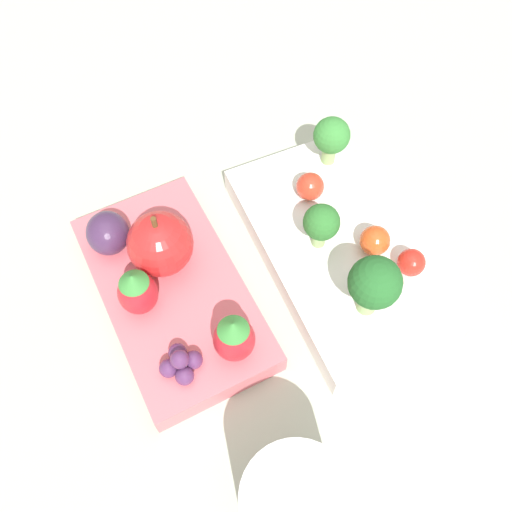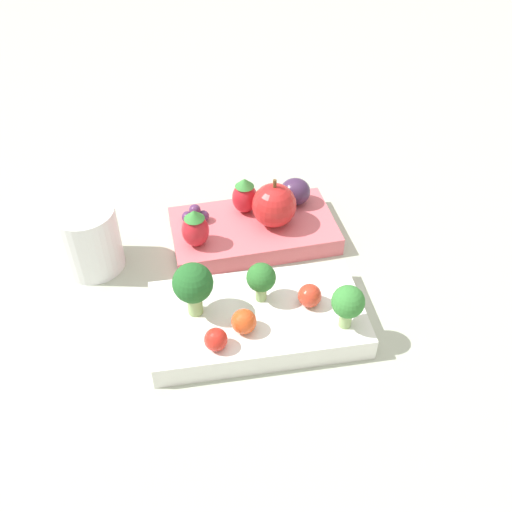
{
  "view_description": "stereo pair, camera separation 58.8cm",
  "coord_description": "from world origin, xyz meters",
  "px_view_note": "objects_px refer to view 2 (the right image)",
  "views": [
    {
      "loc": [
        0.22,
        -0.08,
        0.45
      ],
      "look_at": [
        -0.01,
        0.0,
        0.04
      ],
      "focal_mm": 40.0,
      "sensor_mm": 36.0,
      "label": 1
    },
    {
      "loc": [
        0.04,
        0.48,
        0.47
      ],
      "look_at": [
        -0.01,
        0.0,
        0.04
      ],
      "focal_mm": 40.0,
      "sensor_mm": 36.0,
      "label": 2
    }
  ],
  "objects_px": {
    "bento_box_savoury": "(259,319)",
    "bento_box_fruit": "(253,231)",
    "cherry_tomato_0": "(244,321)",
    "apple": "(274,205)",
    "cherry_tomato_2": "(216,339)",
    "broccoli_floret_1": "(193,285)",
    "cherry_tomato_1": "(310,296)",
    "broccoli_floret_2": "(261,279)",
    "drinking_cup": "(89,239)",
    "broccoli_floret_0": "(348,303)",
    "strawberry_1": "(243,196)",
    "strawberry_0": "(195,228)",
    "grape_cluster": "(195,215)",
    "plum": "(295,192)"
  },
  "relations": [
    {
      "from": "cherry_tomato_1",
      "to": "drinking_cup",
      "type": "distance_m",
      "value": 0.27
    },
    {
      "from": "bento_box_savoury",
      "to": "cherry_tomato_0",
      "type": "xyz_separation_m",
      "value": [
        0.02,
        0.02,
        0.03
      ]
    },
    {
      "from": "grape_cluster",
      "to": "cherry_tomato_2",
      "type": "bearing_deg",
      "value": 95.12
    },
    {
      "from": "bento_box_fruit",
      "to": "cherry_tomato_2",
      "type": "distance_m",
      "value": 0.2
    },
    {
      "from": "broccoli_floret_0",
      "to": "broccoli_floret_2",
      "type": "height_order",
      "value": "broccoli_floret_0"
    },
    {
      "from": "bento_box_savoury",
      "to": "cherry_tomato_2",
      "type": "bearing_deg",
      "value": 43.78
    },
    {
      "from": "cherry_tomato_0",
      "to": "apple",
      "type": "distance_m",
      "value": 0.18
    },
    {
      "from": "strawberry_0",
      "to": "bento_box_savoury",
      "type": "bearing_deg",
      "value": 119.04
    },
    {
      "from": "cherry_tomato_0",
      "to": "apple",
      "type": "relative_size",
      "value": 0.4
    },
    {
      "from": "drinking_cup",
      "to": "grape_cluster",
      "type": "bearing_deg",
      "value": -160.63
    },
    {
      "from": "bento_box_fruit",
      "to": "strawberry_1",
      "type": "relative_size",
      "value": 4.39
    },
    {
      "from": "cherry_tomato_1",
      "to": "apple",
      "type": "relative_size",
      "value": 0.39
    },
    {
      "from": "bento_box_fruit",
      "to": "cherry_tomato_1",
      "type": "bearing_deg",
      "value": 108.13
    },
    {
      "from": "strawberry_1",
      "to": "drinking_cup",
      "type": "bearing_deg",
      "value": 17.91
    },
    {
      "from": "cherry_tomato_0",
      "to": "grape_cluster",
      "type": "distance_m",
      "value": 0.19
    },
    {
      "from": "strawberry_1",
      "to": "cherry_tomato_2",
      "type": "bearing_deg",
      "value": 79.09
    },
    {
      "from": "cherry_tomato_0",
      "to": "apple",
      "type": "xyz_separation_m",
      "value": [
        -0.05,
        -0.17,
        0.01
      ]
    },
    {
      "from": "bento_box_fruit",
      "to": "grape_cluster",
      "type": "xyz_separation_m",
      "value": [
        0.07,
        -0.01,
        0.02
      ]
    },
    {
      "from": "bento_box_savoury",
      "to": "bento_box_fruit",
      "type": "xyz_separation_m",
      "value": [
        -0.01,
        -0.15,
        -0.0
      ]
    },
    {
      "from": "broccoli_floret_0",
      "to": "strawberry_0",
      "type": "xyz_separation_m",
      "value": [
        0.15,
        -0.14,
        -0.01
      ]
    },
    {
      "from": "bento_box_fruit",
      "to": "broccoli_floret_0",
      "type": "relative_size",
      "value": 4.19
    },
    {
      "from": "bento_box_fruit",
      "to": "grape_cluster",
      "type": "height_order",
      "value": "grape_cluster"
    },
    {
      "from": "grape_cluster",
      "to": "drinking_cup",
      "type": "distance_m",
      "value": 0.13
    },
    {
      "from": "apple",
      "to": "strawberry_0",
      "type": "bearing_deg",
      "value": 17.99
    },
    {
      "from": "broccoli_floret_1",
      "to": "apple",
      "type": "distance_m",
      "value": 0.17
    },
    {
      "from": "bento_box_fruit",
      "to": "broccoli_floret_2",
      "type": "distance_m",
      "value": 0.14
    },
    {
      "from": "broccoli_floret_1",
      "to": "cherry_tomato_1",
      "type": "distance_m",
      "value": 0.12
    },
    {
      "from": "broccoli_floret_2",
      "to": "cherry_tomato_2",
      "type": "height_order",
      "value": "broccoli_floret_2"
    },
    {
      "from": "cherry_tomato_0",
      "to": "strawberry_1",
      "type": "distance_m",
      "value": 0.2
    },
    {
      "from": "bento_box_fruit",
      "to": "cherry_tomato_2",
      "type": "bearing_deg",
      "value": 74.57
    },
    {
      "from": "broccoli_floret_1",
      "to": "strawberry_1",
      "type": "relative_size",
      "value": 1.3
    },
    {
      "from": "bento_box_fruit",
      "to": "apple",
      "type": "xyz_separation_m",
      "value": [
        -0.03,
        0.0,
        0.04
      ]
    },
    {
      "from": "cherry_tomato_0",
      "to": "drinking_cup",
      "type": "distance_m",
      "value": 0.22
    },
    {
      "from": "bento_box_savoury",
      "to": "cherry_tomato_1",
      "type": "relative_size",
      "value": 9.25
    },
    {
      "from": "broccoli_floret_1",
      "to": "drinking_cup",
      "type": "bearing_deg",
      "value": -42.51
    },
    {
      "from": "broccoli_floret_2",
      "to": "cherry_tomato_2",
      "type": "xyz_separation_m",
      "value": [
        0.05,
        0.06,
        -0.02
      ]
    },
    {
      "from": "strawberry_0",
      "to": "grape_cluster",
      "type": "bearing_deg",
      "value": -89.36
    },
    {
      "from": "broccoli_floret_0",
      "to": "cherry_tomato_2",
      "type": "height_order",
      "value": "broccoli_floret_0"
    },
    {
      "from": "bento_box_savoury",
      "to": "strawberry_0",
      "type": "xyz_separation_m",
      "value": [
        0.06,
        -0.12,
        0.03
      ]
    },
    {
      "from": "broccoli_floret_2",
      "to": "drinking_cup",
      "type": "relative_size",
      "value": 0.58
    },
    {
      "from": "broccoli_floret_1",
      "to": "broccoli_floret_2",
      "type": "bearing_deg",
      "value": -169.65
    },
    {
      "from": "strawberry_0",
      "to": "bento_box_fruit",
      "type": "bearing_deg",
      "value": -155.35
    },
    {
      "from": "strawberry_0",
      "to": "plum",
      "type": "distance_m",
      "value": 0.15
    },
    {
      "from": "bento_box_fruit",
      "to": "strawberry_0",
      "type": "height_order",
      "value": "strawberry_0"
    },
    {
      "from": "strawberry_1",
      "to": "strawberry_0",
      "type": "bearing_deg",
      "value": 44.63
    },
    {
      "from": "broccoli_floret_1",
      "to": "grape_cluster",
      "type": "distance_m",
      "value": 0.16
    },
    {
      "from": "broccoli_floret_0",
      "to": "broccoli_floret_1",
      "type": "distance_m",
      "value": 0.16
    },
    {
      "from": "broccoli_floret_0",
      "to": "plum",
      "type": "xyz_separation_m",
      "value": [
        0.02,
        -0.21,
        -0.02
      ]
    },
    {
      "from": "bento_box_savoury",
      "to": "apple",
      "type": "height_order",
      "value": "apple"
    },
    {
      "from": "broccoli_floret_0",
      "to": "strawberry_1",
      "type": "xyz_separation_m",
      "value": [
        0.09,
        -0.2,
        -0.01
      ]
    }
  ]
}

